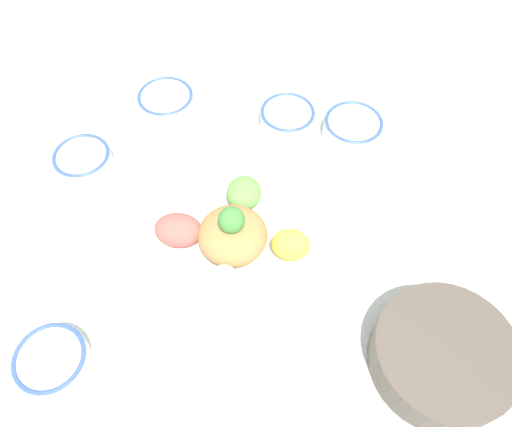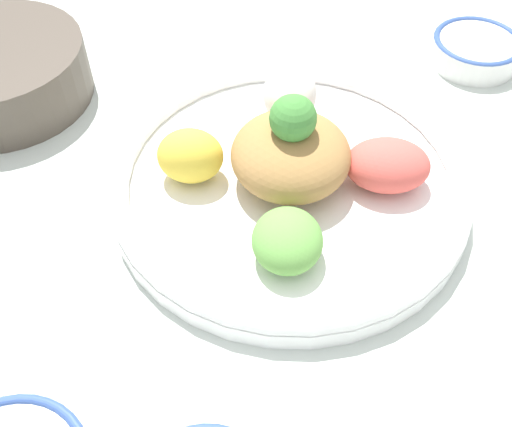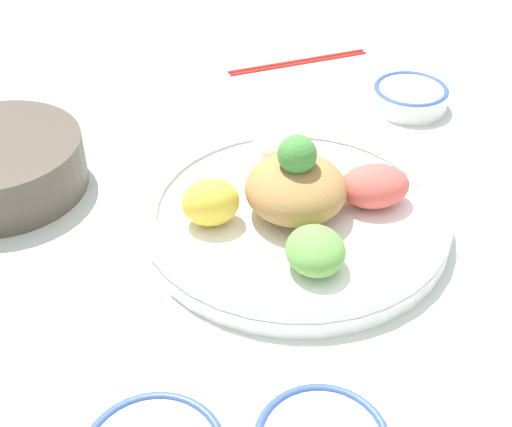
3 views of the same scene
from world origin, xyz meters
TOP-DOWN VIEW (x-y plane):
  - ground_plane at (0.00, 0.00)m, footprint 2.40×2.40m
  - salad_platter at (0.00, -0.02)m, footprint 0.36×0.36m
  - sauce_bowl_far at (-0.29, -0.18)m, footprint 0.11×0.11m
  - chopsticks_pair_near at (-0.22, -0.38)m, footprint 0.24×0.05m

SIDE VIEW (x-z plane):
  - ground_plane at x=0.00m, z-range 0.00..0.00m
  - chopsticks_pair_near at x=-0.22m, z-range 0.00..0.01m
  - sauce_bowl_far at x=-0.29m, z-range 0.00..0.04m
  - salad_platter at x=0.00m, z-range -0.03..0.09m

